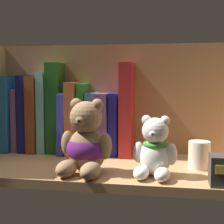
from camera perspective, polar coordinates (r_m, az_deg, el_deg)
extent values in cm
cube|color=tan|center=(82.68, 1.52, -9.55)|extent=(72.95, 29.55, 2.00)
cube|color=olive|center=(95.26, 2.91, 1.62)|extent=(75.35, 1.20, 31.99)
cube|color=#1E65A7|center=(102.50, -16.35, -0.16)|extent=(2.87, 12.20, 21.44)
cube|color=#704D81|center=(101.63, -15.07, -1.22)|extent=(1.73, 9.65, 17.73)
cube|color=navy|center=(100.45, -13.88, -0.18)|extent=(2.40, 10.19, 21.51)
cube|color=brown|center=(99.36, -12.39, -0.28)|extent=(2.65, 11.43, 21.27)
cube|color=#6ECEC2|center=(98.31, -10.94, 0.01)|extent=(2.17, 10.25, 22.38)
cube|color=#1D5A1C|center=(97.11, -9.22, 0.72)|extent=(3.54, 9.53, 24.91)
cube|color=#3B41C8|center=(96.61, -7.49, -1.76)|extent=(2.33, 13.40, 16.62)
cube|color=#A25B34|center=(95.72, -6.10, -0.91)|extent=(2.43, 14.40, 19.59)
cube|color=#278526|center=(95.09, -4.68, -1.04)|extent=(1.88, 10.06, 19.27)
cube|color=#4B81B4|center=(94.64, -3.20, -1.81)|extent=(2.56, 9.23, 16.79)
cube|color=#634073|center=(93.98, -1.30, -1.90)|extent=(3.60, 10.57, 16.73)
cube|color=navy|center=(93.42, 0.57, -1.92)|extent=(2.37, 9.95, 16.73)
cube|color=maroon|center=(92.52, 2.49, 0.51)|extent=(3.28, 12.83, 24.77)
ellipsoid|color=#93704C|center=(75.58, -4.19, -6.36)|extent=(8.44, 7.74, 9.93)
sphere|color=#93704C|center=(73.95, -4.38, -0.90)|extent=(7.06, 7.06, 7.06)
sphere|color=#93704C|center=(75.14, -5.98, 1.30)|extent=(2.65, 2.65, 2.65)
sphere|color=#93704C|center=(73.22, -2.47, 1.21)|extent=(2.65, 2.65, 2.65)
sphere|color=#9B754E|center=(71.72, -5.16, -1.45)|extent=(2.65, 2.65, 2.65)
sphere|color=black|center=(70.88, -5.47, -1.48)|extent=(0.93, 0.93, 0.93)
ellipsoid|color=#93704C|center=(73.27, -7.62, -9.36)|extent=(4.93, 7.15, 3.53)
ellipsoid|color=#93704C|center=(71.09, -3.62, -9.79)|extent=(4.93, 7.15, 3.53)
ellipsoid|color=#93704C|center=(76.72, -7.43, -5.27)|extent=(3.27, 3.27, 5.74)
ellipsoid|color=#93704C|center=(73.28, -1.11, -5.74)|extent=(3.27, 3.27, 5.74)
ellipsoid|color=#5C1C6C|center=(75.53, -4.19, -6.18)|extent=(9.13, 8.44, 6.95)
ellipsoid|color=white|center=(73.60, 7.25, -7.55)|extent=(6.68, 6.13, 7.86)
sphere|color=white|center=(72.12, 7.25, -3.14)|extent=(5.59, 5.59, 5.59)
sphere|color=white|center=(72.59, 5.81, -1.33)|extent=(2.10, 2.10, 2.10)
sphere|color=white|center=(71.86, 8.86, -1.44)|extent=(2.10, 2.10, 2.10)
sphere|color=white|center=(70.25, 6.93, -3.65)|extent=(2.10, 2.10, 2.10)
sphere|color=black|center=(69.53, 6.82, -3.70)|extent=(0.73, 0.73, 0.73)
ellipsoid|color=white|center=(71.12, 4.90, -10.10)|extent=(3.86, 5.63, 2.79)
ellipsoid|color=white|center=(70.30, 8.39, -10.33)|extent=(3.86, 5.63, 2.79)
ellipsoid|color=white|center=(73.73, 4.48, -6.71)|extent=(2.57, 2.57, 4.54)
ellipsoid|color=white|center=(72.43, 9.97, -7.01)|extent=(2.57, 2.57, 4.54)
torus|color=green|center=(73.00, 7.28, -5.39)|extent=(5.36, 5.36, 1.01)
cylinder|color=silver|center=(80.84, 14.41, -7.03)|extent=(4.96, 4.96, 6.35)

